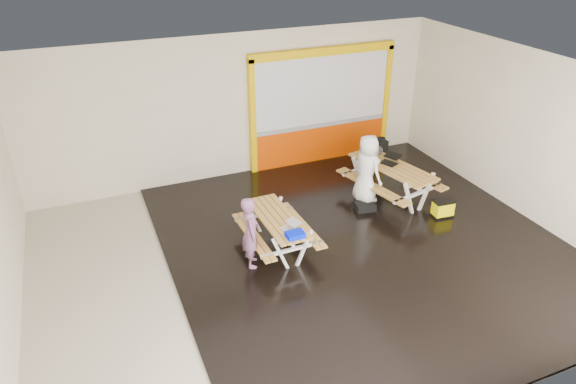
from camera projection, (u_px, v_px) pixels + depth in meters
name	position (u px, v px, depth m)	size (l,w,h in m)	color
room	(308.00, 177.00, 9.23)	(10.02, 8.02, 3.52)	beige
deck	(363.00, 243.00, 10.47)	(7.50, 7.98, 0.05)	black
kiosk	(322.00, 109.00, 13.32)	(3.88, 0.16, 3.00)	#D03C00
picnic_table_left	(277.00, 225.00, 10.06)	(1.28, 1.85, 0.73)	#BA883F
picnic_table_right	(391.00, 174.00, 11.83)	(1.88, 2.40, 0.85)	#BA883F
person_left	(251.00, 232.00, 9.46)	(0.51, 0.33, 1.40)	#774A6B
person_right	(367.00, 169.00, 11.50)	(0.77, 0.50, 1.57)	white
laptop_left	(290.00, 227.00, 9.60)	(0.39, 0.37, 0.14)	silver
laptop_right	(390.00, 160.00, 11.85)	(0.53, 0.51, 0.18)	black
blue_pouch	(295.00, 235.00, 9.35)	(0.33, 0.23, 0.10)	#0015F0
toolbox	(373.00, 151.00, 12.24)	(0.39, 0.21, 0.22)	black
backpack	(381.00, 148.00, 12.79)	(0.34, 0.24, 0.53)	black
dark_case	(365.00, 206.00, 11.56)	(0.43, 0.32, 0.16)	black
fluke_bag	(443.00, 209.00, 11.27)	(0.46, 0.32, 0.38)	black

